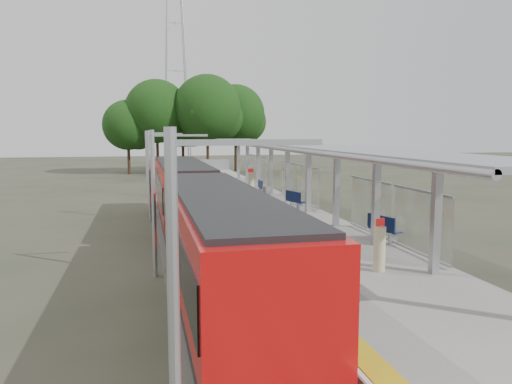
# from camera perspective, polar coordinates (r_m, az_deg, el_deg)

# --- Properties ---
(ground) EXTENTS (200.00, 200.00, 0.00)m
(ground) POSITION_cam_1_polar(r_m,az_deg,el_deg) (14.20, 16.84, -15.47)
(ground) COLOR #474438
(ground) RESTS_ON ground
(trackbed) EXTENTS (3.00, 70.00, 0.24)m
(trackbed) POSITION_cam_1_polar(r_m,az_deg,el_deg) (31.86, -8.77, -2.58)
(trackbed) COLOR #59544C
(trackbed) RESTS_ON ground
(platform) EXTENTS (6.00, 50.00, 1.00)m
(platform) POSITION_cam_1_polar(r_m,az_deg,el_deg) (32.41, -0.82, -1.65)
(platform) COLOR gray
(platform) RESTS_ON ground
(tactile_strip) EXTENTS (0.60, 50.00, 0.02)m
(tactile_strip) POSITION_cam_1_polar(r_m,az_deg,el_deg) (31.91, -5.31, -0.89)
(tactile_strip) COLOR gold
(tactile_strip) RESTS_ON platform
(end_fence) EXTENTS (6.00, 0.10, 1.20)m
(end_fence) POSITION_cam_1_polar(r_m,az_deg,el_deg) (56.82, -6.06, 3.13)
(end_fence) COLOR #9EA0A5
(end_fence) RESTS_ON platform
(train) EXTENTS (2.74, 27.60, 3.62)m
(train) POSITION_cam_1_polar(r_m,az_deg,el_deg) (21.58, -6.95, -1.88)
(train) COLOR black
(train) RESTS_ON ground
(canopy) EXTENTS (3.27, 38.00, 3.66)m
(canopy) POSITION_cam_1_polar(r_m,az_deg,el_deg) (28.77, 3.89, 4.65)
(canopy) COLOR #9EA0A5
(canopy) RESTS_ON platform
(pylon) EXTENTS (8.00, 4.00, 38.00)m
(pylon) POSITION_cam_1_polar(r_m,az_deg,el_deg) (85.64, -9.21, 16.03)
(pylon) COLOR #9EA0A5
(pylon) RESTS_ON ground
(tree_cluster) EXTENTS (20.95, 12.15, 12.35)m
(tree_cluster) POSITION_cam_1_polar(r_m,az_deg,el_deg) (64.72, -7.62, 8.82)
(tree_cluster) COLOR #382316
(tree_cluster) RESTS_ON ground
(catenary_masts) EXTENTS (2.08, 48.16, 5.40)m
(catenary_masts) POSITION_cam_1_polar(r_m,az_deg,el_deg) (30.45, -11.96, 2.21)
(catenary_masts) COLOR #9EA0A5
(catenary_masts) RESTS_ON ground
(bench_near) EXTENTS (0.88, 1.59, 1.04)m
(bench_near) POSITION_cam_1_polar(r_m,az_deg,el_deg) (20.47, 14.37, -3.97)
(bench_near) COLOR #0D1B45
(bench_near) RESTS_ON platform
(bench_mid) EXTENTS (0.84, 1.56, 1.02)m
(bench_mid) POSITION_cam_1_polar(r_m,az_deg,el_deg) (28.01, 4.47, -0.89)
(bench_mid) COLOR #0D1B45
(bench_mid) RESTS_ON platform
(bench_far) EXTENTS (0.45, 1.38, 0.93)m
(bench_far) POSITION_cam_1_polar(r_m,az_deg,el_deg) (35.07, 0.66, 0.64)
(bench_far) COLOR #0D1B45
(bench_far) RESTS_ON platform
(info_pillar_near) EXTENTS (0.38, 0.38, 1.68)m
(info_pillar_near) POSITION_cam_1_polar(r_m,az_deg,el_deg) (16.06, 13.92, -6.28)
(info_pillar_near) COLOR #C5BB90
(info_pillar_near) RESTS_ON platform
(info_pillar_far) EXTENTS (0.42, 0.42, 1.85)m
(info_pillar_far) POSITION_cam_1_polar(r_m,az_deg,el_deg) (33.72, -0.62, 0.92)
(info_pillar_far) COLOR #C5BB90
(info_pillar_far) RESTS_ON platform
(litter_bin) EXTENTS (0.60, 0.60, 1.00)m
(litter_bin) POSITION_cam_1_polar(r_m,az_deg,el_deg) (30.63, 1.20, -0.26)
(litter_bin) COLOR #9EA0A5
(litter_bin) RESTS_ON platform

